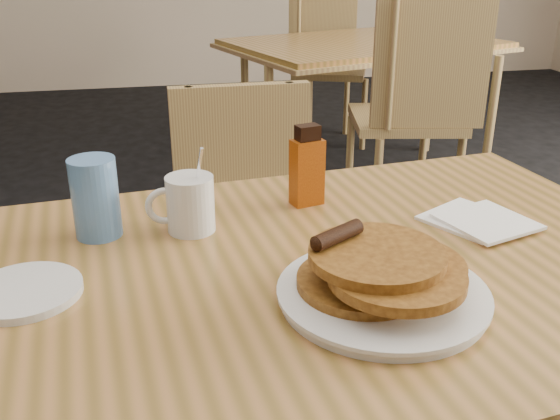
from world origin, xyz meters
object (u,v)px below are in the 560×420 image
object	(u,v)px
chair_neighbor_far	(326,51)
coffee_mug	(189,203)
chair_neighbor_near	(417,98)
neighbor_table	(364,48)
pancake_plate	(383,281)
chair_main_far	(248,215)
syrup_bottle	(307,168)
main_table	(319,286)
blue_tumbler	(95,198)

from	to	relation	value
chair_neighbor_far	coffee_mug	bearing A→B (deg)	-88.90
chair_neighbor_far	chair_neighbor_near	bearing A→B (deg)	-69.73
neighbor_table	pancake_plate	xyz separation A→B (m)	(-0.83, -2.47, 0.07)
chair_main_far	pancake_plate	xyz separation A→B (m)	(0.05, -0.88, 0.27)
syrup_bottle	chair_main_far	bearing A→B (deg)	80.11
pancake_plate	main_table	bearing A→B (deg)	113.11
main_table	chair_neighbor_far	size ratio (longest dim) A/B	1.36
main_table	chair_main_far	distance (m)	0.77
main_table	syrup_bottle	size ratio (longest dim) A/B	8.48
pancake_plate	coffee_mug	world-z (taller)	coffee_mug
neighbor_table	pancake_plate	bearing A→B (deg)	-108.63
syrup_bottle	coffee_mug	bearing A→B (deg)	-175.60
coffee_mug	syrup_bottle	bearing A→B (deg)	20.56
chair_main_far	chair_neighbor_near	world-z (taller)	chair_neighbor_near
coffee_mug	blue_tumbler	bearing A→B (deg)	177.25
chair_neighbor_near	blue_tumbler	xyz separation A→B (m)	(-1.21, -1.41, 0.20)
chair_neighbor_near	main_table	bearing A→B (deg)	-106.73
coffee_mug	syrup_bottle	xyz separation A→B (m)	(0.23, 0.08, 0.02)
chair_neighbor_far	pancake_plate	distance (m)	3.33
chair_neighbor_near	syrup_bottle	bearing A→B (deg)	-109.67
chair_neighbor_near	pancake_plate	distance (m)	1.91
blue_tumbler	syrup_bottle	bearing A→B (deg)	9.36
chair_main_far	syrup_bottle	size ratio (longest dim) A/B	5.53
pancake_plate	syrup_bottle	world-z (taller)	syrup_bottle
chair_main_far	coffee_mug	distance (m)	0.68
chair_neighbor_far	chair_neighbor_near	xyz separation A→B (m)	(-0.03, -1.50, 0.03)
chair_neighbor_far	coffee_mug	world-z (taller)	chair_neighbor_far
pancake_plate	coffee_mug	xyz separation A→B (m)	(-0.24, 0.29, 0.02)
chair_neighbor_far	pancake_plate	world-z (taller)	chair_neighbor_far
chair_main_far	coffee_mug	size ratio (longest dim) A/B	5.54
chair_main_far	syrup_bottle	distance (m)	0.60
neighbor_table	chair_neighbor_far	distance (m)	0.76
chair_main_far	coffee_mug	world-z (taller)	coffee_mug
chair_main_far	syrup_bottle	world-z (taller)	syrup_bottle
chair_neighbor_near	syrup_bottle	size ratio (longest dim) A/B	6.59
chair_neighbor_near	pancake_plate	bearing A→B (deg)	-103.45
neighbor_table	chair_neighbor_far	world-z (taller)	chair_neighbor_far
neighbor_table	chair_neighbor_near	distance (m)	0.76
coffee_mug	syrup_bottle	distance (m)	0.24
neighbor_table	coffee_mug	xyz separation A→B (m)	(-1.08, -2.18, 0.09)
neighbor_table	chair_main_far	distance (m)	1.83
main_table	blue_tumbler	bearing A→B (deg)	152.63
pancake_plate	blue_tumbler	world-z (taller)	blue_tumbler
pancake_plate	syrup_bottle	xyz separation A→B (m)	(-0.01, 0.37, 0.04)
chair_neighbor_near	syrup_bottle	xyz separation A→B (m)	(-0.83, -1.35, 0.21)
main_table	chair_neighbor_near	size ratio (longest dim) A/B	1.29
main_table	pancake_plate	size ratio (longest dim) A/B	4.44
blue_tumbler	main_table	bearing A→B (deg)	-27.37
neighbor_table	pancake_plate	size ratio (longest dim) A/B	5.27
chair_main_far	pancake_plate	distance (m)	0.92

